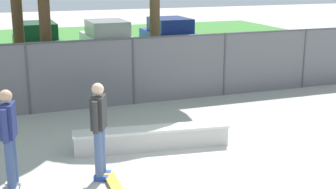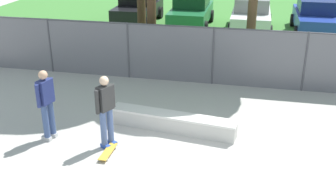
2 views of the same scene
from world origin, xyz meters
name	(u,v)px [view 2 (image 2 of 2)]	position (x,y,z in m)	size (l,w,h in m)	color
ground_plane	(183,174)	(0.00, 0.00, 0.00)	(80.00, 80.00, 0.00)	#ADAAA3
grass_strip	(233,18)	(0.00, 15.79, 0.01)	(29.42, 20.00, 0.02)	#3D7A33
concrete_ledge	(173,122)	(-0.63, 1.95, 0.23)	(3.41, 0.92, 0.46)	#B7B5AD
skateboarder	(106,109)	(-2.01, 0.81, 1.01)	(0.40, 0.55, 1.82)	#2647A5
skateboard	(108,152)	(-1.87, 0.44, 0.07)	(0.22, 0.80, 0.09)	gold
chainlink_fence	(213,54)	(0.00, 5.49, 1.05)	(17.49, 0.07, 1.94)	#4C4C51
car_black	(138,7)	(-4.86, 13.58, 0.84)	(2.03, 4.21, 1.66)	black
car_green	(191,10)	(-1.97, 13.27, 0.84)	(2.03, 4.21, 1.66)	#1E6638
car_white	(251,14)	(1.04, 13.02, 0.84)	(2.03, 4.21, 1.66)	silver
car_blue	(315,16)	(4.06, 13.19, 0.84)	(2.03, 4.21, 1.66)	#233D9E
bystander	(46,102)	(-3.56, 0.87, 1.01)	(0.35, 0.59, 1.82)	beige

